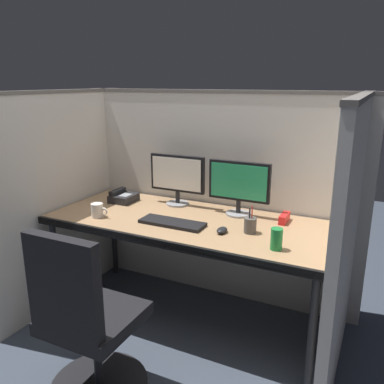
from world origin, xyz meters
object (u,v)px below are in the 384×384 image
office_chair (89,340)px  monitor_left (177,176)px  computer_mouse (222,230)px  pen_cup (250,225)px  coffee_mug (98,210)px  desk (188,227)px  desk_phone (123,197)px  keyboard_main (172,223)px  red_stapler (284,218)px  monitor_right (239,185)px  soda_can (276,239)px

office_chair → monitor_left: size_ratio=2.27×
computer_mouse → pen_cup: size_ratio=0.57×
office_chair → coffee_mug: (-0.46, 0.68, 0.42)m
desk → desk_phone: bearing=165.4°
monitor_left → office_chair: bearing=-84.7°
keyboard_main → red_stapler: (0.64, 0.36, 0.02)m
monitor_right → red_stapler: monitor_right is taller
computer_mouse → pen_cup: 0.17m
computer_mouse → desk_phone: desk_phone is taller
pen_cup → computer_mouse: bearing=-153.3°
monitor_right → pen_cup: bearing=-58.2°
desk → desk_phone: desk_phone is taller
computer_mouse → desk_phone: bearing=163.4°
keyboard_main → computer_mouse: bearing=0.7°
pen_cup → monitor_right: bearing=121.8°
office_chair → keyboard_main: office_chair is taller
monitor_right → monitor_left: bearing=177.2°
desk → coffee_mug: (-0.58, -0.21, 0.10)m
monitor_left → red_stapler: monitor_left is taller
office_chair → monitor_right: size_ratio=2.27×
coffee_mug → monitor_left: bearing=54.1°
coffee_mug → keyboard_main: bearing=10.2°
monitor_right → keyboard_main: 0.53m
office_chair → desk_phone: (-0.52, 1.06, 0.41)m
red_stapler → desk_phone: desk_phone is taller
office_chair → computer_mouse: bearing=70.8°
computer_mouse → pen_cup: bearing=26.7°
monitor_right → red_stapler: bearing=-1.8°
monitor_left → desk_phone: monitor_left is taller
monitor_right → soda_can: bearing=-50.3°
red_stapler → desk_phone: size_ratio=0.79×
desk_phone → soda_can: bearing=-16.3°
desk → keyboard_main: keyboard_main is taller
monitor_left → soda_can: size_ratio=3.52×
monitor_right → computer_mouse: bearing=-85.8°
monitor_left → soda_can: 1.01m
monitor_left → coffee_mug: (-0.35, -0.49, -0.17)m
pen_cup → soda_can: pen_cup is taller
office_chair → soda_can: size_ratio=7.99×
monitor_left → pen_cup: 0.76m
monitor_left → computer_mouse: size_ratio=4.48×
red_stapler → pen_cup: pen_cup is taller
monitor_left → red_stapler: 0.83m
keyboard_main → computer_mouse: size_ratio=4.48×
monitor_left → monitor_right: (0.49, -0.02, 0.00)m
keyboard_main → soda_can: size_ratio=3.52×
red_stapler → coffee_mug: coffee_mug is taller
desk → monitor_right: bearing=44.6°
red_stapler → coffee_mug: bearing=-158.7°
keyboard_main → computer_mouse: (0.34, 0.00, 0.01)m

